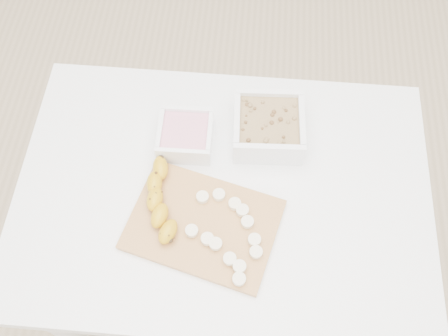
# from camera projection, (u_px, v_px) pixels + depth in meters

# --- Properties ---
(ground) EXTENTS (3.50, 3.50, 0.00)m
(ground) POSITION_uv_depth(u_px,v_px,m) (223.00, 276.00, 1.86)
(ground) COLOR #C6AD89
(ground) RESTS_ON ground
(table) EXTENTS (1.00, 0.70, 0.75)m
(table) POSITION_uv_depth(u_px,v_px,m) (223.00, 206.00, 1.28)
(table) COLOR white
(table) RESTS_ON ground
(bowl_yogurt) EXTENTS (0.13, 0.13, 0.06)m
(bowl_yogurt) POSITION_uv_depth(u_px,v_px,m) (186.00, 135.00, 1.23)
(bowl_yogurt) COLOR white
(bowl_yogurt) RESTS_ON table
(bowl_granola) EXTENTS (0.18, 0.18, 0.08)m
(bowl_granola) POSITION_uv_depth(u_px,v_px,m) (268.00, 127.00, 1.24)
(bowl_granola) COLOR white
(bowl_granola) RESTS_ON table
(cutting_board) EXTENTS (0.38, 0.31, 0.01)m
(cutting_board) POSITION_uv_depth(u_px,v_px,m) (203.00, 224.00, 1.15)
(cutting_board) COLOR #BD8147
(cutting_board) RESTS_ON table
(banana) EXTENTS (0.07, 0.22, 0.04)m
(banana) POSITION_uv_depth(u_px,v_px,m) (161.00, 201.00, 1.15)
(banana) COLOR #CA9511
(banana) RESTS_ON cutting_board
(banana_slices) EXTENTS (0.18, 0.23, 0.02)m
(banana_slices) POSITION_uv_depth(u_px,v_px,m) (229.00, 233.00, 1.12)
(banana_slices) COLOR #F9E9C2
(banana_slices) RESTS_ON cutting_board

